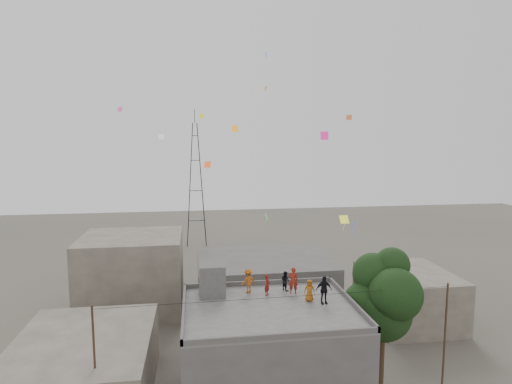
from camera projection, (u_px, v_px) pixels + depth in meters
The scene contains 17 objects.
main_building at pixel (269, 357), 25.20m from camera, with size 10.00×8.00×6.10m.
parapet at pixel (270, 305), 24.79m from camera, with size 10.00×8.00×0.30m.
stair_head_box at pixel (212, 279), 26.78m from camera, with size 1.60×1.80×2.00m, color #4D4A47.
neighbor_west at pixel (84, 370), 25.73m from camera, with size 8.00×10.00×4.00m, color #5C5448.
neighbor_north at pixel (264, 284), 39.30m from camera, with size 12.00×9.00×5.00m, color #4D4A47.
neighbor_northwest at pixel (133, 273), 39.43m from camera, with size 9.00×8.00×7.00m, color #5C5448.
neighbor_east at pixel (408, 297), 37.11m from camera, with size 7.00×8.00×4.40m, color #5C5448.
tree at pixel (385, 297), 26.44m from camera, with size 4.90×4.60×9.10m.
utility_line at pixel (282, 355), 23.94m from camera, with size 20.12×0.62×7.40m.
transmission_tower at pixel (196, 184), 63.14m from camera, with size 2.97×2.97×20.01m.
person_red_adult at pixel (293, 280), 27.00m from camera, with size 0.62×0.41×1.70m, color maroon.
person_orange_child at pixel (309, 291), 25.73m from camera, with size 0.65×0.42×1.34m, color #9C5211.
person_dark_child at pixel (285, 281), 27.61m from camera, with size 0.61×0.47×1.25m, color black.
person_dark_adult at pixel (324, 290), 25.36m from camera, with size 0.98×0.41×1.68m, color black.
person_orange_adult at pixel (248, 281), 27.16m from camera, with size 1.00×0.58×1.55m, color #A85113.
person_red_child at pixel (267, 285), 26.74m from camera, with size 0.49×0.32×1.34m, color maroon.
kites at pixel (276, 151), 30.34m from camera, with size 18.10×13.93×12.96m.
Camera 1 is at (-4.18, -23.40, 15.92)m, focal length 30.00 mm.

